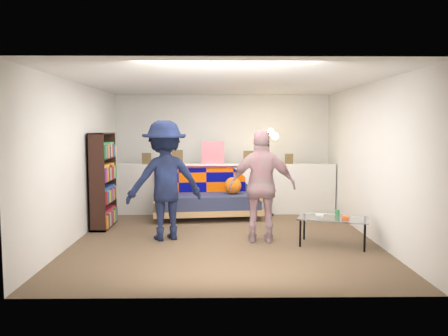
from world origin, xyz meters
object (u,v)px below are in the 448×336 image
floor_lamp (269,154)px  person_right (262,186)px  person_left (165,180)px  futon_sofa (208,197)px  bookshelf (103,183)px  coffee_table (334,219)px

floor_lamp → person_right: bearing=-99.4°
floor_lamp → person_left: (-1.80, -1.81, -0.29)m
floor_lamp → person_right: (-0.33, -2.00, -0.36)m
futon_sofa → person_right: 2.02m
person_right → person_left: bearing=-3.1°
futon_sofa → floor_lamp: size_ratio=1.24×
bookshelf → coffee_table: bookshelf is taller
coffee_table → floor_lamp: size_ratio=0.65×
futon_sofa → coffee_table: size_ratio=1.90×
coffee_table → person_left: 2.58m
person_right → futon_sofa: bearing=-60.2°
futon_sofa → bookshelf: bookshelf is taller
futon_sofa → person_right: bearing=-64.5°
bookshelf → person_left: person_left is taller
coffee_table → person_left: person_left is taller
person_left → floor_lamp: bearing=-156.1°
bookshelf → coffee_table: (3.66, -1.24, -0.37)m
floor_lamp → coffee_table: bearing=-72.7°
floor_lamp → person_left: 2.57m
futon_sofa → coffee_table: futon_sofa is taller
coffee_table → person_right: size_ratio=0.66×
coffee_table → floor_lamp: floor_lamp is taller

